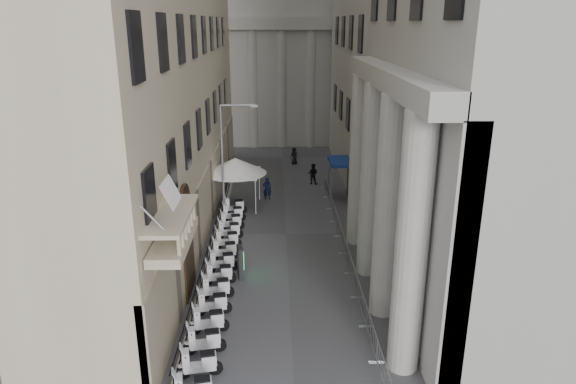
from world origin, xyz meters
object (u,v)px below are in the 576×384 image
(security_tent, at_px, (234,166))
(info_kiosk, at_px, (241,262))
(pedestrian_b, at_px, (313,174))
(pedestrian_a, at_px, (267,189))
(street_lamp, at_px, (226,152))

(security_tent, xyz_separation_m, info_kiosk, (1.11, -11.13, -2.13))
(security_tent, bearing_deg, info_kiosk, -84.32)
(security_tent, xyz_separation_m, pedestrian_b, (6.00, 5.14, -2.15))
(security_tent, height_order, pedestrian_b, security_tent)
(pedestrian_b, bearing_deg, pedestrian_a, 64.92)
(security_tent, distance_m, street_lamp, 2.61)
(pedestrian_a, relative_size, pedestrian_b, 0.99)
(street_lamp, bearing_deg, pedestrian_b, 47.41)
(street_lamp, bearing_deg, info_kiosk, -82.50)
(security_tent, distance_m, pedestrian_a, 3.41)
(security_tent, height_order, info_kiosk, security_tent)
(street_lamp, relative_size, pedestrian_a, 4.45)
(security_tent, bearing_deg, pedestrian_a, 29.65)
(pedestrian_b, bearing_deg, security_tent, 59.50)
(pedestrian_b, bearing_deg, street_lamp, 67.76)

